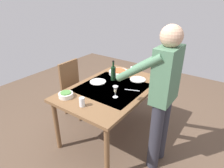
{
  "coord_description": "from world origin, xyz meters",
  "views": [
    {
      "loc": [
        1.92,
        1.37,
        1.96
      ],
      "look_at": [
        0.0,
        0.0,
        0.82
      ],
      "focal_mm": 31.04,
      "sensor_mm": 36.0,
      "label": 1
    }
  ],
  "objects_px": {
    "water_cup_near_left": "(154,75)",
    "wine_glass_left": "(115,90)",
    "side_bowl_salad": "(66,95)",
    "dining_table": "(112,92)",
    "water_cup_near_right": "(82,102)",
    "serving_bowl_pasta": "(119,72)",
    "water_cup_far_left": "(132,70)",
    "wine_bottle": "(113,73)",
    "dinner_plate_near": "(98,82)",
    "dinner_plate_far": "(138,79)",
    "chair_near": "(74,85)",
    "person_server": "(162,93)"
  },
  "relations": [
    {
      "from": "dining_table",
      "to": "dinner_plate_near",
      "type": "bearing_deg",
      "value": -94.03
    },
    {
      "from": "water_cup_far_left",
      "to": "dinner_plate_near",
      "type": "bearing_deg",
      "value": -20.94
    },
    {
      "from": "serving_bowl_pasta",
      "to": "dinner_plate_near",
      "type": "bearing_deg",
      "value": -10.6
    },
    {
      "from": "person_server",
      "to": "dinner_plate_near",
      "type": "bearing_deg",
      "value": -97.14
    },
    {
      "from": "chair_near",
      "to": "dining_table",
      "type": "bearing_deg",
      "value": 83.09
    },
    {
      "from": "wine_glass_left",
      "to": "water_cup_near_right",
      "type": "distance_m",
      "value": 0.44
    },
    {
      "from": "side_bowl_salad",
      "to": "wine_glass_left",
      "type": "bearing_deg",
      "value": 125.14
    },
    {
      "from": "person_server",
      "to": "water_cup_far_left",
      "type": "height_order",
      "value": "person_server"
    },
    {
      "from": "chair_near",
      "to": "wine_bottle",
      "type": "relative_size",
      "value": 3.07
    },
    {
      "from": "wine_glass_left",
      "to": "side_bowl_salad",
      "type": "bearing_deg",
      "value": -54.86
    },
    {
      "from": "water_cup_near_right",
      "to": "chair_near",
      "type": "bearing_deg",
      "value": -128.7
    },
    {
      "from": "wine_bottle",
      "to": "serving_bowl_pasta",
      "type": "distance_m",
      "value": 0.24
    },
    {
      "from": "chair_near",
      "to": "person_server",
      "type": "height_order",
      "value": "person_server"
    },
    {
      "from": "dinner_plate_far",
      "to": "serving_bowl_pasta",
      "type": "bearing_deg",
      "value": -92.0
    },
    {
      "from": "water_cup_near_left",
      "to": "water_cup_far_left",
      "type": "height_order",
      "value": "water_cup_far_left"
    },
    {
      "from": "dining_table",
      "to": "serving_bowl_pasta",
      "type": "bearing_deg",
      "value": -156.98
    },
    {
      "from": "wine_bottle",
      "to": "dinner_plate_near",
      "type": "distance_m",
      "value": 0.26
    },
    {
      "from": "chair_near",
      "to": "wine_bottle",
      "type": "height_order",
      "value": "wine_bottle"
    },
    {
      "from": "chair_near",
      "to": "person_server",
      "type": "bearing_deg",
      "value": 82.47
    },
    {
      "from": "dinner_plate_near",
      "to": "wine_glass_left",
      "type": "bearing_deg",
      "value": 64.6
    },
    {
      "from": "chair_near",
      "to": "dinner_plate_near",
      "type": "height_order",
      "value": "chair_near"
    },
    {
      "from": "dining_table",
      "to": "dinner_plate_near",
      "type": "relative_size",
      "value": 6.47
    },
    {
      "from": "dining_table",
      "to": "person_server",
      "type": "distance_m",
      "value": 0.8
    },
    {
      "from": "wine_bottle",
      "to": "water_cup_near_right",
      "type": "relative_size",
      "value": 2.76
    },
    {
      "from": "wine_bottle",
      "to": "wine_glass_left",
      "type": "distance_m",
      "value": 0.52
    },
    {
      "from": "side_bowl_salad",
      "to": "dinner_plate_near",
      "type": "xyz_separation_m",
      "value": [
        -0.57,
        0.04,
        -0.03
      ]
    },
    {
      "from": "wine_bottle",
      "to": "side_bowl_salad",
      "type": "bearing_deg",
      "value": -13.19
    },
    {
      "from": "wine_bottle",
      "to": "dinner_plate_near",
      "type": "relative_size",
      "value": 1.29
    },
    {
      "from": "water_cup_far_left",
      "to": "serving_bowl_pasta",
      "type": "relative_size",
      "value": 0.33
    },
    {
      "from": "dinner_plate_far",
      "to": "water_cup_near_left",
      "type": "bearing_deg",
      "value": 143.41
    },
    {
      "from": "water_cup_far_left",
      "to": "dinner_plate_far",
      "type": "height_order",
      "value": "water_cup_far_left"
    },
    {
      "from": "side_bowl_salad",
      "to": "serving_bowl_pasta",
      "type": "bearing_deg",
      "value": 172.94
    },
    {
      "from": "chair_near",
      "to": "water_cup_near_right",
      "type": "height_order",
      "value": "chair_near"
    },
    {
      "from": "side_bowl_salad",
      "to": "water_cup_near_left",
      "type": "bearing_deg",
      "value": 151.95
    },
    {
      "from": "wine_bottle",
      "to": "water_cup_near_left",
      "type": "xyz_separation_m",
      "value": [
        -0.42,
        0.45,
        -0.06
      ]
    },
    {
      "from": "dining_table",
      "to": "water_cup_near_right",
      "type": "bearing_deg",
      "value": -0.46
    },
    {
      "from": "water_cup_near_left",
      "to": "water_cup_near_right",
      "type": "relative_size",
      "value": 0.9
    },
    {
      "from": "person_server",
      "to": "water_cup_far_left",
      "type": "bearing_deg",
      "value": -132.64
    },
    {
      "from": "water_cup_near_left",
      "to": "wine_glass_left",
      "type": "bearing_deg",
      "value": -8.92
    },
    {
      "from": "wine_glass_left",
      "to": "side_bowl_salad",
      "type": "relative_size",
      "value": 0.84
    },
    {
      "from": "dining_table",
      "to": "dinner_plate_near",
      "type": "height_order",
      "value": "dinner_plate_near"
    },
    {
      "from": "water_cup_near_right",
      "to": "water_cup_far_left",
      "type": "relative_size",
      "value": 1.07
    },
    {
      "from": "side_bowl_salad",
      "to": "dinner_plate_far",
      "type": "xyz_separation_m",
      "value": [
        -0.97,
        0.47,
        -0.03
      ]
    },
    {
      "from": "person_server",
      "to": "wine_bottle",
      "type": "distance_m",
      "value": 0.93
    },
    {
      "from": "wine_glass_left",
      "to": "water_cup_near_left",
      "type": "distance_m",
      "value": 0.84
    },
    {
      "from": "person_server",
      "to": "water_cup_near_right",
      "type": "xyz_separation_m",
      "value": [
        0.48,
        -0.75,
        -0.14
      ]
    },
    {
      "from": "water_cup_near_right",
      "to": "serving_bowl_pasta",
      "type": "bearing_deg",
      "value": -169.97
    },
    {
      "from": "person_server",
      "to": "wine_bottle",
      "type": "height_order",
      "value": "person_server"
    },
    {
      "from": "wine_glass_left",
      "to": "dining_table",
      "type": "bearing_deg",
      "value": -135.87
    },
    {
      "from": "wine_bottle",
      "to": "wine_glass_left",
      "type": "relative_size",
      "value": 1.96
    }
  ]
}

